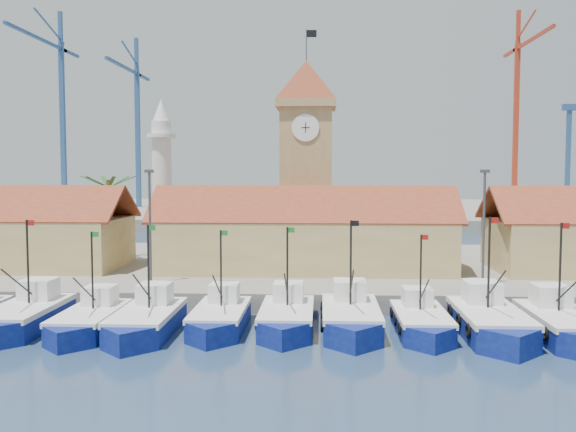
{
  "coord_description": "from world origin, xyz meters",
  "views": [
    {
      "loc": [
        1.49,
        -37.76,
        10.49
      ],
      "look_at": [
        -1.39,
        18.0,
        6.47
      ],
      "focal_mm": 40.0,
      "sensor_mm": 36.0,
      "label": 1
    }
  ],
  "objects": [
    {
      "name": "ground",
      "position": [
        0.0,
        0.0,
        0.0
      ],
      "size": [
        400.0,
        400.0,
        0.0
      ],
      "primitive_type": "plane",
      "color": "#1B2C48",
      "rests_on": "ground"
    },
    {
      "name": "quay",
      "position": [
        0.0,
        24.0,
        0.75
      ],
      "size": [
        140.0,
        32.0,
        1.5
      ],
      "primitive_type": "cube",
      "color": "gray",
      "rests_on": "ground"
    },
    {
      "name": "terminal",
      "position": [
        0.0,
        110.0,
        1.0
      ],
      "size": [
        240.0,
        80.0,
        2.0
      ],
      "primitive_type": "cube",
      "color": "gray",
      "rests_on": "ground"
    },
    {
      "name": "boat_1",
      "position": [
        -17.96,
        2.58,
        0.79
      ],
      "size": [
        3.68,
        10.07,
        7.62
      ],
      "color": "navy",
      "rests_on": "ground"
    },
    {
      "name": "boat_2",
      "position": [
        -13.36,
        1.98,
        0.71
      ],
      "size": [
        3.32,
        9.1,
        6.88
      ],
      "color": "navy",
      "rests_on": "ground"
    },
    {
      "name": "boat_3",
      "position": [
        -9.65,
        1.89,
        0.76
      ],
      "size": [
        3.56,
        9.75,
        7.38
      ],
      "color": "navy",
      "rests_on": "ground"
    },
    {
      "name": "boat_4",
      "position": [
        -5.13,
        3.22,
        0.71
      ],
      "size": [
        3.33,
        9.12,
        6.9
      ],
      "color": "navy",
      "rests_on": "ground"
    },
    {
      "name": "boat_5",
      "position": [
        -0.72,
        3.38,
        0.74
      ],
      "size": [
        3.43,
        9.41,
        7.12
      ],
      "color": "navy",
      "rests_on": "ground"
    },
    {
      "name": "boat_6",
      "position": [
        3.46,
        3.27,
        0.79
      ],
      "size": [
        3.68,
        10.07,
        7.62
      ],
      "color": "navy",
      "rests_on": "ground"
    },
    {
      "name": "boat_7",
      "position": [
        7.95,
        2.88,
        0.69
      ],
      "size": [
        3.23,
        8.86,
        6.7
      ],
      "color": "navy",
      "rests_on": "ground"
    },
    {
      "name": "boat_8",
      "position": [
        12.21,
        2.42,
        0.82
      ],
      "size": [
        3.83,
        10.5,
        7.94
      ],
      "color": "navy",
      "rests_on": "ground"
    },
    {
      "name": "boat_9",
      "position": [
        16.53,
        2.08,
        0.79
      ],
      "size": [
        3.68,
        10.07,
        7.62
      ],
      "color": "navy",
      "rests_on": "ground"
    },
    {
      "name": "hall_center",
      "position": [
        0.0,
        20.0,
        3.99
      ],
      "size": [
        27.04,
        10.13,
        7.61
      ],
      "color": "tan",
      "rests_on": "quay"
    },
    {
      "name": "clock_tower",
      "position": [
        0.0,
        26.0,
        11.96
      ],
      "size": [
        5.8,
        5.8,
        22.7
      ],
      "color": "tan",
      "rests_on": "quay"
    },
    {
      "name": "minaret",
      "position": [
        -15.0,
        28.0,
        9.73
      ],
      "size": [
        3.0,
        3.0,
        16.3
      ],
      "color": "silver",
      "rests_on": "quay"
    },
    {
      "name": "palm_tree",
      "position": [
        -20.0,
        26.0,
        6.25
      ],
      "size": [
        5.6,
        5.03,
        8.39
      ],
      "color": "brown",
      "rests_on": "quay"
    },
    {
      "name": "lamp_posts",
      "position": [
        0.5,
        12.0,
        6.48
      ],
      "size": [
        80.7,
        0.25,
        9.03
      ],
      "color": "#3F3F44",
      "rests_on": "quay"
    },
    {
      "name": "crane_blue_far",
      "position": [
        -55.56,
        100.26,
        26.07
      ],
      "size": [
        1.0,
        35.15,
        43.0
      ],
      "color": "#2A4F81",
      "rests_on": "terminal"
    },
    {
      "name": "crane_blue_near",
      "position": [
        -40.53,
        106.75,
        23.16
      ],
      "size": [
        1.0,
        30.93,
        38.37
      ],
      "color": "#2A4F81",
      "rests_on": "terminal"
    },
    {
      "name": "crane_red_right",
      "position": [
        43.78,
        103.74,
        25.64
      ],
      "size": [
        1.0,
        31.73,
        42.73
      ],
      "color": "#AF331A",
      "rests_on": "terminal"
    }
  ]
}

